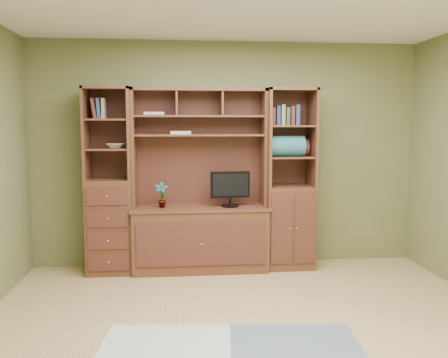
{
  "coord_description": "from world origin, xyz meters",
  "views": [
    {
      "loc": [
        -0.57,
        -3.53,
        1.64
      ],
      "look_at": [
        -0.11,
        1.2,
        1.1
      ],
      "focal_mm": 38.0,
      "sensor_mm": 36.0,
      "label": 1
    }
  ],
  "objects": [
    {
      "name": "room",
      "position": [
        0.0,
        0.0,
        1.3
      ],
      "size": [
        4.6,
        4.1,
        2.64
      ],
      "color": "tan",
      "rests_on": "ground"
    },
    {
      "name": "center_hutch",
      "position": [
        -0.33,
        1.73,
        1.02
      ],
      "size": [
        1.54,
        0.53,
        2.05
      ],
      "primitive_type": "cube",
      "color": "#552E1D",
      "rests_on": "ground"
    },
    {
      "name": "left_tower",
      "position": [
        -1.33,
        1.77,
        1.02
      ],
      "size": [
        0.5,
        0.45,
        2.05
      ],
      "primitive_type": "cube",
      "color": "#552E1D",
      "rests_on": "ground"
    },
    {
      "name": "right_tower",
      "position": [
        0.7,
        1.77,
        1.02
      ],
      "size": [
        0.55,
        0.45,
        2.05
      ],
      "primitive_type": "cube",
      "color": "#552E1D",
      "rests_on": "ground"
    },
    {
      "name": "monitor",
      "position": [
        0.01,
        1.7,
        1.0
      ],
      "size": [
        0.47,
        0.24,
        0.55
      ],
      "primitive_type": "cube",
      "rotation": [
        0.0,
        0.0,
        0.1
      ],
      "color": "black",
      "rests_on": "center_hutch"
    },
    {
      "name": "orchid",
      "position": [
        -0.76,
        1.7,
        0.87
      ],
      "size": [
        0.15,
        0.1,
        0.29
      ],
      "primitive_type": "imported",
      "color": "brown",
      "rests_on": "center_hutch"
    },
    {
      "name": "magazines",
      "position": [
        -0.54,
        1.82,
        1.56
      ],
      "size": [
        0.23,
        0.17,
        0.03
      ],
      "primitive_type": "cube",
      "color": "beige",
      "rests_on": "center_hutch"
    },
    {
      "name": "bowl",
      "position": [
        -1.25,
        1.77,
        1.42
      ],
      "size": [
        0.21,
        0.21,
        0.05
      ],
      "primitive_type": "imported",
      "color": "beige",
      "rests_on": "left_tower"
    },
    {
      "name": "blanket_teal",
      "position": [
        0.64,
        1.73,
        1.41
      ],
      "size": [
        0.4,
        0.23,
        0.23
      ],
      "primitive_type": "cube",
      "color": "#2A666E",
      "rests_on": "right_tower"
    },
    {
      "name": "blanket_red",
      "position": [
        0.76,
        1.85,
        1.39
      ],
      "size": [
        0.35,
        0.19,
        0.19
      ],
      "primitive_type": "cube",
      "color": "brown",
      "rests_on": "right_tower"
    }
  ]
}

